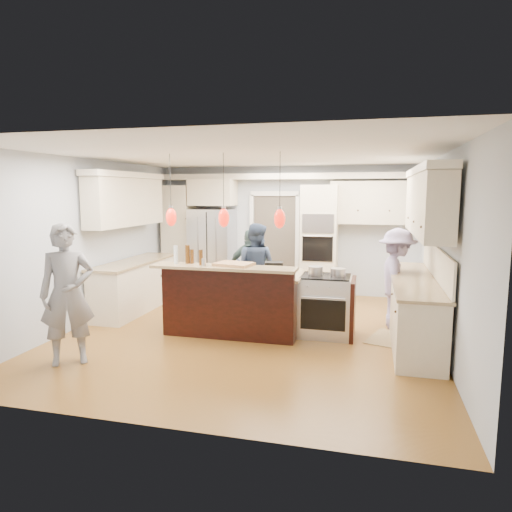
{
  "coord_description": "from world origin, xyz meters",
  "views": [
    {
      "loc": [
        1.76,
        -6.62,
        2.16
      ],
      "look_at": [
        0.0,
        0.35,
        1.15
      ],
      "focal_mm": 32.0,
      "sensor_mm": 36.0,
      "label": 1
    }
  ],
  "objects_px": {
    "refrigerator": "(213,251)",
    "person_far_left": "(255,267)",
    "kitchen_island": "(236,300)",
    "person_bar_end": "(67,294)",
    "island_range": "(327,306)"
  },
  "relations": [
    {
      "from": "island_range",
      "to": "kitchen_island",
      "type": "bearing_deg",
      "value": -176.91
    },
    {
      "from": "kitchen_island",
      "to": "person_far_left",
      "type": "distance_m",
      "value": 1.25
    },
    {
      "from": "kitchen_island",
      "to": "person_bar_end",
      "type": "distance_m",
      "value": 2.52
    },
    {
      "from": "kitchen_island",
      "to": "person_bar_end",
      "type": "height_order",
      "value": "person_bar_end"
    },
    {
      "from": "refrigerator",
      "to": "island_range",
      "type": "height_order",
      "value": "refrigerator"
    },
    {
      "from": "person_bar_end",
      "to": "person_far_left",
      "type": "height_order",
      "value": "person_bar_end"
    },
    {
      "from": "island_range",
      "to": "person_far_left",
      "type": "bearing_deg",
      "value": 141.07
    },
    {
      "from": "refrigerator",
      "to": "person_far_left",
      "type": "bearing_deg",
      "value": -46.11
    },
    {
      "from": "refrigerator",
      "to": "kitchen_island",
      "type": "bearing_deg",
      "value": -63.11
    },
    {
      "from": "kitchen_island",
      "to": "person_far_left",
      "type": "bearing_deg",
      "value": 89.88
    },
    {
      "from": "refrigerator",
      "to": "island_range",
      "type": "relative_size",
      "value": 1.96
    },
    {
      "from": "kitchen_island",
      "to": "island_range",
      "type": "distance_m",
      "value": 1.41
    },
    {
      "from": "kitchen_island",
      "to": "person_far_left",
      "type": "height_order",
      "value": "person_far_left"
    },
    {
      "from": "refrigerator",
      "to": "person_bar_end",
      "type": "relative_size",
      "value": 1.01
    },
    {
      "from": "island_range",
      "to": "person_far_left",
      "type": "xyz_separation_m",
      "value": [
        -1.41,
        1.14,
        0.35
      ]
    }
  ]
}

